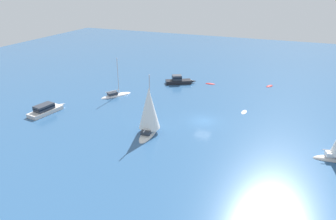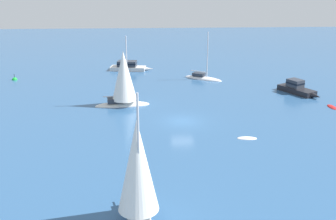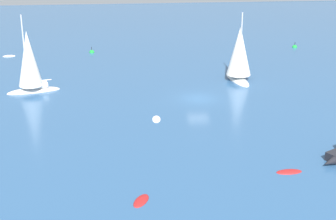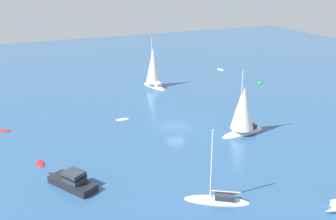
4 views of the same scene
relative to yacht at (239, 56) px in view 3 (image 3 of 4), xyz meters
The scene contains 9 objects.
ground_plane 9.97m from the yacht, 132.28° to the right, with size 160.54×160.54×0.00m, color #2D5684.
yacht is the anchor object (origin of this frame).
skiff 36.24m from the yacht, 152.69° to the left, with size 2.00×1.08×0.40m.
tender 18.00m from the yacht, 131.89° to the right, with size 1.02×2.12×0.31m.
ketch 26.02m from the yacht, behind, with size 6.51×3.44×9.83m.
tender_1 26.61m from the yacht, 94.75° to the right, with size 2.18×0.98×0.32m.
tender_2 33.09m from the yacht, 115.87° to the right, with size 1.67×2.22×0.36m.
channel_buoy 26.54m from the yacht, 137.49° to the left, with size 0.79×0.79×1.31m.
mooring_buoy 22.94m from the yacht, 51.95° to the left, with size 0.80×0.80×1.30m.
Camera 3 is at (-9.58, -54.72, 18.53)m, focal length 53.93 mm.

